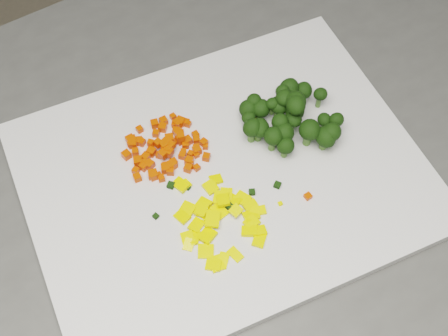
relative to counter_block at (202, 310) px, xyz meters
name	(u,v)px	position (x,y,z in m)	size (l,w,h in m)	color
counter_block	(202,310)	(0.00, 0.00, 0.00)	(1.10, 0.77, 0.90)	#4B4B49
cutting_board	(224,175)	(0.04, 0.00, 0.46)	(0.48, 0.37, 0.01)	silver
carrot_pile	(165,144)	(-0.01, 0.05, 0.48)	(0.11, 0.11, 0.03)	red
pepper_pile	(214,215)	(0.01, -0.06, 0.47)	(0.12, 0.12, 0.02)	yellow
broccoli_pile	(293,106)	(0.15, 0.04, 0.49)	(0.13, 0.13, 0.06)	black
carrot_cube_0	(151,150)	(-0.03, 0.06, 0.47)	(0.01, 0.01, 0.01)	red
carrot_cube_1	(153,175)	(-0.04, 0.03, 0.47)	(0.01, 0.01, 0.01)	red
carrot_cube_2	(151,152)	(-0.03, 0.06, 0.47)	(0.01, 0.01, 0.01)	red
carrot_cube_3	(163,121)	(0.00, 0.10, 0.47)	(0.01, 0.01, 0.01)	red
carrot_cube_4	(150,143)	(-0.03, 0.07, 0.47)	(0.01, 0.01, 0.01)	red
carrot_cube_5	(168,149)	(-0.01, 0.05, 0.48)	(0.01, 0.01, 0.01)	red
carrot_cube_6	(141,142)	(-0.04, 0.08, 0.47)	(0.01, 0.01, 0.01)	red
carrot_cube_7	(166,154)	(-0.01, 0.05, 0.47)	(0.01, 0.01, 0.01)	red
carrot_cube_8	(126,155)	(-0.06, 0.07, 0.47)	(0.01, 0.01, 0.01)	red
carrot_cube_9	(158,143)	(-0.02, 0.06, 0.48)	(0.01, 0.01, 0.01)	red
carrot_cube_10	(137,178)	(-0.06, 0.03, 0.47)	(0.01, 0.01, 0.01)	red
carrot_cube_11	(181,137)	(0.01, 0.06, 0.48)	(0.01, 0.01, 0.01)	red
carrot_cube_12	(164,145)	(-0.01, 0.05, 0.48)	(0.01, 0.01, 0.01)	red
carrot_cube_13	(188,168)	(0.00, 0.02, 0.47)	(0.01, 0.01, 0.01)	red
carrot_cube_14	(166,169)	(-0.02, 0.03, 0.47)	(0.01, 0.01, 0.01)	red
carrot_cube_15	(163,154)	(-0.02, 0.04, 0.47)	(0.01, 0.01, 0.01)	red
carrot_cube_16	(171,145)	(-0.01, 0.05, 0.48)	(0.01, 0.01, 0.01)	red
carrot_cube_17	(166,147)	(-0.01, 0.05, 0.48)	(0.01, 0.01, 0.01)	red
carrot_cube_18	(167,147)	(-0.01, 0.06, 0.47)	(0.01, 0.01, 0.01)	red
carrot_cube_19	(197,150)	(0.02, 0.04, 0.47)	(0.01, 0.01, 0.01)	red
carrot_cube_20	(168,144)	(-0.01, 0.06, 0.47)	(0.01, 0.01, 0.01)	red
carrot_cube_21	(130,140)	(-0.05, 0.09, 0.47)	(0.01, 0.01, 0.01)	red
carrot_cube_22	(139,141)	(-0.04, 0.08, 0.47)	(0.01, 0.01, 0.01)	red
carrot_cube_23	(196,155)	(0.02, 0.03, 0.47)	(0.01, 0.01, 0.01)	red
carrot_cube_24	(159,155)	(-0.02, 0.05, 0.47)	(0.01, 0.01, 0.01)	red
carrot_cube_25	(197,148)	(0.02, 0.04, 0.47)	(0.01, 0.01, 0.01)	red
carrot_cube_26	(186,145)	(0.01, 0.05, 0.47)	(0.01, 0.01, 0.01)	red
carrot_cube_27	(138,161)	(-0.05, 0.05, 0.47)	(0.01, 0.01, 0.01)	red
carrot_cube_28	(180,122)	(0.02, 0.09, 0.47)	(0.01, 0.01, 0.01)	red
carrot_cube_29	(176,131)	(0.01, 0.08, 0.47)	(0.01, 0.01, 0.01)	red
carrot_cube_30	(191,154)	(0.01, 0.04, 0.47)	(0.01, 0.01, 0.01)	red
carrot_cube_31	(146,157)	(-0.04, 0.05, 0.47)	(0.01, 0.01, 0.01)	red
carrot_cube_32	(142,142)	(-0.04, 0.08, 0.47)	(0.01, 0.01, 0.01)	red
carrot_cube_33	(187,140)	(0.02, 0.06, 0.47)	(0.01, 0.01, 0.01)	red
carrot_cube_34	(180,139)	(0.01, 0.06, 0.47)	(0.01, 0.01, 0.01)	red
carrot_cube_35	(150,165)	(-0.04, 0.04, 0.47)	(0.01, 0.01, 0.01)	red
carrot_cube_36	(161,178)	(-0.03, 0.02, 0.47)	(0.01, 0.01, 0.01)	red
carrot_cube_37	(132,143)	(-0.05, 0.08, 0.47)	(0.01, 0.01, 0.01)	red
carrot_cube_38	(155,124)	(-0.01, 0.10, 0.47)	(0.01, 0.01, 0.01)	red
carrot_cube_39	(188,124)	(0.03, 0.08, 0.47)	(0.01, 0.01, 0.01)	red
carrot_cube_40	(175,124)	(0.01, 0.09, 0.47)	(0.01, 0.01, 0.01)	red
carrot_cube_41	(163,128)	(0.00, 0.09, 0.47)	(0.01, 0.01, 0.01)	red
carrot_cube_42	(165,143)	(-0.01, 0.06, 0.48)	(0.01, 0.01, 0.01)	red
carrot_cube_43	(189,161)	(0.01, 0.03, 0.47)	(0.01, 0.01, 0.01)	red
carrot_cube_44	(170,171)	(-0.02, 0.02, 0.47)	(0.01, 0.01, 0.01)	red
carrot_cube_45	(136,171)	(-0.06, 0.04, 0.47)	(0.01, 0.01, 0.01)	red
carrot_cube_46	(186,123)	(0.03, 0.08, 0.47)	(0.01, 0.01, 0.01)	red
carrot_cube_47	(135,152)	(-0.05, 0.07, 0.47)	(0.01, 0.01, 0.01)	red
carrot_cube_48	(206,147)	(0.04, 0.04, 0.47)	(0.01, 0.01, 0.01)	red
carrot_cube_49	(169,139)	(0.00, 0.06, 0.47)	(0.01, 0.01, 0.01)	red
carrot_cube_50	(133,138)	(-0.04, 0.09, 0.47)	(0.01, 0.01, 0.01)	red
carrot_cube_51	(182,155)	(0.00, 0.04, 0.47)	(0.01, 0.01, 0.01)	red
carrot_cube_52	(168,141)	(-0.01, 0.07, 0.47)	(0.01, 0.01, 0.01)	red
carrot_cube_53	(185,145)	(0.01, 0.05, 0.47)	(0.01, 0.01, 0.01)	red
carrot_cube_54	(197,168)	(0.01, 0.01, 0.47)	(0.01, 0.01, 0.01)	red
carrot_cube_55	(178,133)	(0.01, 0.07, 0.47)	(0.01, 0.01, 0.01)	red
carrot_cube_56	(151,147)	(-0.03, 0.07, 0.47)	(0.01, 0.01, 0.01)	red
carrot_cube_57	(178,123)	(0.02, 0.09, 0.47)	(0.01, 0.01, 0.01)	red
carrot_cube_58	(167,167)	(-0.02, 0.03, 0.47)	(0.01, 0.01, 0.01)	red
carrot_cube_59	(188,141)	(0.02, 0.06, 0.47)	(0.01, 0.01, 0.01)	red
carrot_cube_60	(195,135)	(0.03, 0.06, 0.47)	(0.01, 0.01, 0.01)	red
carrot_cube_61	(167,170)	(-0.02, 0.03, 0.47)	(0.01, 0.01, 0.01)	red
carrot_cube_62	(166,150)	(-0.01, 0.05, 0.47)	(0.01, 0.01, 0.01)	red
carrot_cube_63	(180,132)	(0.01, 0.07, 0.47)	(0.01, 0.01, 0.01)	red
carrot_cube_64	(175,142)	(0.00, 0.06, 0.47)	(0.01, 0.01, 0.01)	red
carrot_cube_65	(169,152)	(-0.01, 0.04, 0.47)	(0.01, 0.01, 0.01)	red
carrot_cube_66	(154,175)	(-0.04, 0.02, 0.47)	(0.01, 0.01, 0.01)	red
carrot_cube_67	(140,129)	(-0.03, 0.10, 0.47)	(0.01, 0.01, 0.01)	red
carrot_cube_68	(206,157)	(0.03, 0.02, 0.47)	(0.01, 0.01, 0.01)	red
carrot_cube_69	(156,133)	(-0.02, 0.08, 0.47)	(0.01, 0.01, 0.01)	red
carrot_cube_70	(174,162)	(-0.01, 0.03, 0.47)	(0.01, 0.01, 0.01)	red
carrot_cube_71	(133,144)	(-0.05, 0.08, 0.47)	(0.01, 0.01, 0.01)	red
carrot_cube_72	(172,165)	(-0.01, 0.03, 0.47)	(0.01, 0.01, 0.01)	red
carrot_cube_73	(184,152)	(0.01, 0.04, 0.47)	(0.01, 0.01, 0.01)	red
carrot_cube_74	(196,140)	(0.03, 0.05, 0.47)	(0.01, 0.01, 0.01)	red
carrot_cube_75	(144,167)	(-0.05, 0.04, 0.47)	(0.01, 0.01, 0.01)	red
carrot_cube_76	(145,164)	(-0.04, 0.04, 0.47)	(0.01, 0.01, 0.01)	red
carrot_cube_77	(173,117)	(0.01, 0.10, 0.47)	(0.01, 0.01, 0.01)	red
carrot_cube_78	(190,164)	(0.01, 0.02, 0.47)	(0.01, 0.01, 0.01)	red
carrot_cube_79	(204,143)	(0.04, 0.05, 0.47)	(0.01, 0.01, 0.01)	red
pepper_chunk_0	(257,211)	(0.06, -0.07, 0.46)	(0.02, 0.01, 0.00)	yellow
pepper_chunk_1	(223,200)	(0.02, -0.04, 0.47)	(0.01, 0.02, 0.00)	yellow
pepper_chunk_2	(202,209)	(0.00, -0.04, 0.47)	(0.02, 0.01, 0.00)	yellow
pepper_chunk_3	(242,199)	(0.05, -0.05, 0.46)	(0.02, 0.02, 0.00)	yellow
pepper_chunk_4	(251,216)	(0.05, -0.07, 0.46)	(0.01, 0.02, 0.00)	yellow
pepper_chunk_5	(219,211)	(0.02, -0.05, 0.46)	(0.02, 0.01, 0.00)	yellow
pepper_chunk_6	(236,211)	(0.03, -0.06, 0.47)	(0.01, 0.01, 0.01)	yellow
pepper_chunk_7	(233,201)	(0.04, -0.05, 0.46)	(0.02, 0.02, 0.00)	yellow
pepper_chunk_8	(189,245)	(-0.03, -0.08, 0.46)	(0.02, 0.01, 0.00)	yellow
pepper_chunk_9	(235,254)	(0.01, -0.11, 0.46)	(0.02, 0.01, 0.00)	yellow
pepper_chunk_10	(211,187)	(0.02, -0.02, 0.47)	(0.02, 0.01, 0.01)	yellow
pepper_chunk_11	(259,231)	(0.05, -0.09, 0.46)	(0.01, 0.02, 0.00)	yellow
pepper_chunk_12	(252,223)	(0.04, -0.08, 0.47)	(0.02, 0.01, 0.01)	yellow
pepper_chunk_13	(223,260)	(0.00, -0.11, 0.46)	(0.02, 0.01, 0.00)	yellow
pepper_chunk_14	(181,185)	(-0.01, 0.00, 0.47)	(0.02, 0.01, 0.01)	yellow
pepper_chunk_15	(188,239)	(-0.03, -0.07, 0.46)	(0.02, 0.01, 0.00)	yellow
pepper_chunk_16	(216,179)	(0.03, -0.01, 0.46)	(0.02, 0.01, 0.00)	yellow
pepper_chunk_17	(203,206)	(0.00, -0.04, 0.47)	(0.02, 0.02, 0.01)	yellow
pepper_chunk_18	(194,237)	(-0.02, -0.07, 0.46)	(0.01, 0.02, 0.00)	yellow
pepper_chunk_19	(259,239)	(0.04, -0.10, 0.46)	(0.02, 0.01, 0.00)	yellow
pepper_chunk_20	(197,225)	(-0.02, -0.06, 0.46)	(0.02, 0.01, 0.00)	yellow
pepper_chunk_21	(187,210)	(-0.02, -0.03, 0.46)	(0.02, 0.02, 0.00)	yellow
pepper_chunk_22	(217,264)	(-0.01, -0.11, 0.46)	(0.02, 0.02, 0.00)	yellow
pepper_chunk_23	(250,205)	(0.05, -0.06, 0.47)	(0.02, 0.01, 0.00)	yellow
pepper_chunk_24	(206,251)	(-0.02, -0.09, 0.46)	(0.02, 0.02, 0.00)	yellow
pepper_chunk_25	(182,217)	(-0.03, -0.04, 0.46)	(0.01, 0.02, 0.00)	yellow
pepper_chunk_26	(185,186)	(-0.01, 0.00, 0.47)	(0.01, 0.01, 0.00)	yellow
pepper_chunk_27	(213,219)	(0.00, -0.06, 0.47)	(0.02, 0.02, 0.00)	yellow
pepper_chunk_28	(213,266)	(-0.02, -0.11, 0.46)	(0.02, 0.01, 0.00)	yellow
pepper_chunk_29	(221,198)	(0.02, -0.04, 0.47)	(0.02, 0.02, 0.00)	yellow
pepper_chunk_30	(207,236)	(-0.01, -0.08, 0.47)	(0.02, 0.02, 0.00)	yellow
pepper_chunk_31	(210,217)	(0.00, -0.05, 0.46)	(0.02, 0.02, 0.00)	yellow
pepper_chunk_32	(226,195)	(0.03, -0.03, 0.47)	(0.02, 0.01, 0.01)	yellow
pepper_chunk_33	(249,231)	(0.04, -0.09, 0.47)	(0.01, 0.02, 0.01)	yellow
broccoli_floret_0	(281,96)	(0.15, 0.06, 0.49)	(0.02, 0.02, 0.03)	black
broccoli_floret_1	(335,124)	(0.19, 0.00, 0.48)	(0.03, 0.03, 0.03)	black
broccoli_floret_2	(323,123)	(0.18, 0.01, 0.48)	(0.02, 0.02, 0.03)	black
broccoli_floret_3	(292,122)	(0.15, 0.02, 0.48)	(0.03, 0.03, 0.03)	black
broccoli_floret_4	(294,110)	(0.15, 0.03, 0.50)	(0.03, 0.03, 0.04)	black
broccoli_floret_5	(297,108)	(0.16, 0.04, 0.47)	(0.02, 0.02, 0.02)	black
broccoli_floret_6	(283,136)	(0.13, 0.01, 0.48)	(0.04, 0.04, 0.03)	black
broccoli_floret_7	(279,126)	(0.13, 0.02, 0.48)	(0.03, 0.03, 0.04)	black
broccoli_floret_8	(308,134)	(0.16, 0.00, 0.48)	(0.04, 0.04, 0.04)	black
broccoli_floret_9	(258,131)	(0.10, 0.03, 0.48)	(0.03, 0.03, 0.03)	black
broccoli_floret_10	(285,149)	(0.12, -0.01, 0.48)	(0.03, 0.03, 0.03)	black
broccoli_floret_11	(294,106)	(0.15, 0.03, 0.50)	(0.04, 0.04, 0.04)	black
broccoli_floret_12	(248,120)	(0.10, 0.05, 0.48)	(0.02, 0.02, 0.03)	black
broccoli_floret_13	(272,107)	(0.13, 0.05, 0.49)	(0.02, 0.02, 0.03)	black
broccoli_floret_14	(319,98)	(0.20, 0.04, 0.48)	(0.03, 0.03, 0.03)	black
broccoli_floret_15	(260,111)	(0.12, 0.05, 0.48)	(0.03, 0.03, 0.03)	black
broccoli_floret_16	(330,136)	(0.18, -0.02, 0.48)	(0.03, 0.03, 0.04)	black
broccoli_floret_17	(288,92)	(0.16, 0.07, 0.48)	(0.04, 0.04, 0.04)	black
broccoli_floret_18	(252,132)	(0.09, 0.03, 0.48)	(0.03, 0.03, 0.04)	black
broccoli_floret_19	(303,93)	(0.18, 0.06, 0.48)	(0.03, 0.03, 0.03)	black
broccoli_floret_20	(247,111)	(0.10, 0.06, 0.48)	(0.03, 0.03, 0.03)	black
broccoli_floret_21	(283,102)	(0.15, 0.05, 0.49)	(0.03, 0.03, 0.03)	black
broccoli_floret_22	(324,140)	(0.17, -0.02, 0.48)	(0.03, 0.03, 0.03)	black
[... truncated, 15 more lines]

